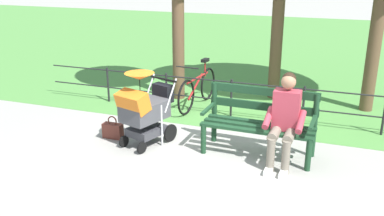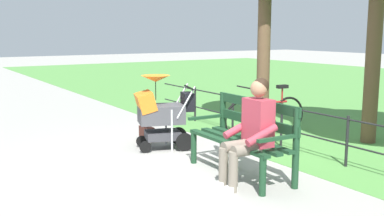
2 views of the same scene
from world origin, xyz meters
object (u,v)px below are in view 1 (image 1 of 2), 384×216
Objects in this scene: park_bench at (260,119)px; handbag at (113,130)px; bicycle at (198,89)px; person_on_bench at (285,118)px; stroller at (144,108)px.

park_bench is 4.36× the size of handbag.
bicycle is (-0.76, -1.94, 0.24)m from handbag.
person_on_bench reaches higher than handbag.
bicycle is at bearing -111.34° from handbag.
bicycle is (1.92, -1.91, -0.31)m from person_on_bench.
handbag is at bearing 6.23° from park_bench.
park_bench reaches higher than bicycle.
bicycle is at bearing -44.85° from person_on_bench.
park_bench is 2.29m from bicycle.
stroller reaches higher than park_bench.
bicycle reaches higher than handbag.
person_on_bench is 0.77× the size of bicycle.
bicycle is at bearing -94.47° from stroller.
person_on_bench is (-0.38, 0.22, 0.15)m from park_bench.
stroller reaches higher than handbag.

